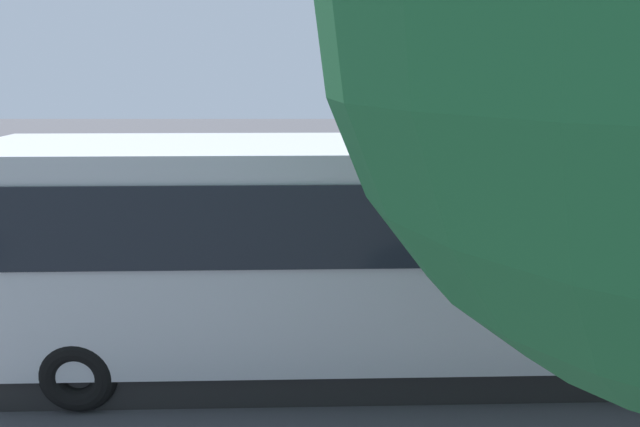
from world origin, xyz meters
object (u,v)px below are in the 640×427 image
spectator_far_left (507,240)px  spectator_far_right (239,243)px  tour_bus (364,256)px  spectator_centre (372,238)px  parked_motorcycle_dark (160,285)px  spectator_left (438,239)px  traffic_cone (308,225)px  spectator_right (296,248)px  stunt_motorcycle (249,196)px  parked_motorcycle_silver (560,279)px

spectator_far_left → spectator_far_right: bearing=3.0°
tour_bus → spectator_centre: 3.06m
spectator_far_left → parked_motorcycle_dark: size_ratio=0.84×
tour_bus → spectator_left: (-1.64, -2.92, -0.61)m
spectator_far_right → traffic_cone: size_ratio=2.77×
tour_bus → parked_motorcycle_dark: bearing=-28.8°
spectator_centre → spectator_right: bearing=17.6°
spectator_left → stunt_motorcycle: size_ratio=0.89×
tour_bus → traffic_cone: tour_bus is taller
spectator_right → stunt_motorcycle: (1.44, -4.68, 0.00)m
stunt_motorcycle → traffic_cone: 1.78m
parked_motorcycle_dark → traffic_cone: (-2.53, -4.82, -0.18)m
parked_motorcycle_dark → stunt_motorcycle: 5.40m
spectator_centre → parked_motorcycle_silver: (-3.39, 0.75, -0.56)m
tour_bus → spectator_centre: size_ratio=6.05×
tour_bus → spectator_far_left: size_ratio=6.15×
spectator_centre → stunt_motorcycle: size_ratio=0.89×
spectator_left → spectator_far_right: spectator_far_right is taller
spectator_left → spectator_centre: spectator_centre is taller
spectator_far_left → spectator_left: bearing=0.8°
spectator_centre → parked_motorcycle_silver: size_ratio=0.86×
stunt_motorcycle → parked_motorcycle_dark: bearing=79.8°
tour_bus → parked_motorcycle_silver: bearing=-149.4°
spectator_far_left → stunt_motorcycle: (5.49, -4.26, -0.04)m
tour_bus → spectator_far_left: tour_bus is taller
traffic_cone → spectator_left: bearing=124.1°
spectator_left → parked_motorcycle_silver: spectator_left is taller
stunt_motorcycle → spectator_centre: bearing=124.4°
spectator_left → spectator_right: spectator_left is taller
spectator_left → spectator_far_right: (3.80, 0.25, 0.01)m
parked_motorcycle_dark → traffic_cone: parked_motorcycle_dark is taller
spectator_left → parked_motorcycle_dark: 5.24m
parked_motorcycle_dark → stunt_motorcycle: bearing=-100.2°
spectator_right → parked_motorcycle_dark: bearing=14.4°
parked_motorcycle_dark → spectator_right: bearing=-165.6°
spectator_far_left → parked_motorcycle_silver: size_ratio=0.85×
parked_motorcycle_silver → traffic_cone: (4.70, -4.50, -0.18)m
spectator_far_right → tour_bus: bearing=128.9°
spectator_far_left → spectator_left: (1.33, 0.02, 0.01)m
spectator_centre → parked_motorcycle_dark: spectator_centre is taller
spectator_left → spectator_centre: size_ratio=0.99×
spectator_far_left → traffic_cone: 5.50m
tour_bus → spectator_left: 3.41m
tour_bus → traffic_cone: bearing=-82.1°
stunt_motorcycle → spectator_far_right: bearing=94.5°
parked_motorcycle_dark → parked_motorcycle_silver: bearing=-177.4°
traffic_cone → spectator_far_left: bearing=135.9°
spectator_centre → spectator_far_right: size_ratio=1.00×
spectator_far_right → spectator_left: bearing=-176.2°
spectator_far_right → stunt_motorcycle: (0.36, -4.53, -0.06)m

